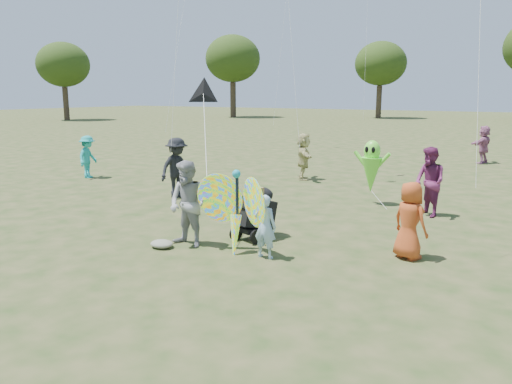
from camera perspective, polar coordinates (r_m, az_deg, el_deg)
ground at (r=8.58m, az=-4.13°, el=-9.05°), size 160.00×160.00×0.00m
child_girl at (r=9.08m, az=1.05°, el=-3.97°), size 0.44×0.30×1.18m
adult_man at (r=9.80m, az=-7.79°, el=-1.37°), size 0.87×0.71×1.70m
grey_bag at (r=9.97m, az=-10.73°, el=-5.85°), size 0.47×0.38×0.15m
crowd_a at (r=9.43m, az=17.17°, el=-3.13°), size 0.82×0.71×1.42m
crowd_b at (r=14.44m, az=-9.02°, el=2.73°), size 0.87×1.23×1.73m
crowd_d at (r=17.38m, az=5.47°, el=4.06°), size 1.14×1.54×1.61m
crowd_e at (r=12.81m, az=19.19°, el=1.10°), size 1.04×1.04×1.70m
crowd_i at (r=18.62m, az=-18.66°, el=3.83°), size 0.85×1.10×1.50m
crowd_j at (r=23.47m, az=24.56°, el=4.96°), size 0.89×1.57×1.61m
jogging_stroller at (r=10.31m, az=0.00°, el=-1.97°), size 0.72×1.13×1.09m
butterfly_kite at (r=9.34m, az=-2.30°, el=-2.18°), size 1.74×0.75×1.78m
delta_kite_rig at (r=12.34m, az=-6.03°, el=11.05°), size 2.29×2.67×2.00m
alien_kite at (r=13.75m, az=13.04°, el=2.60°), size 1.12×0.69×1.74m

